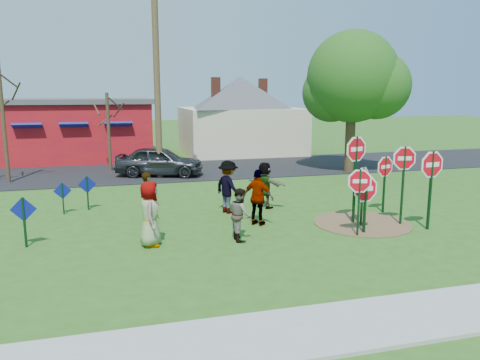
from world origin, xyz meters
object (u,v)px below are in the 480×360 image
object	(u,v)px
suv	(160,161)
utility_pole	(157,70)
person_b	(149,198)
stop_sign_d	(385,171)
stop_sign_b	(356,157)
leafy_tree	(355,82)
person_a	(150,214)
stop_sign_c	(404,167)
stop_sign_a	(360,187)

from	to	relation	value
suv	utility_pole	world-z (taller)	utility_pole
person_b	stop_sign_d	bearing A→B (deg)	-85.66
stop_sign_b	leafy_tree	world-z (taller)	leafy_tree
person_a	leafy_tree	bearing A→B (deg)	-44.87
suv	utility_pole	size ratio (longest dim) A/B	0.44
suv	stop_sign_b	bearing A→B (deg)	-135.75
stop_sign_b	stop_sign_c	distance (m)	1.56
stop_sign_c	leafy_tree	distance (m)	10.80
stop_sign_b	person_b	size ratio (longest dim) A/B	1.76
stop_sign_a	utility_pole	world-z (taller)	utility_pole
stop_sign_b	stop_sign_d	distance (m)	2.16
stop_sign_d	leafy_tree	size ratio (longest dim) A/B	0.29
stop_sign_d	person_b	distance (m)	8.39
suv	leafy_tree	distance (m)	11.09
person_a	suv	world-z (taller)	person_a
utility_pole	stop_sign_d	bearing A→B (deg)	-52.03
person_a	leafy_tree	size ratio (longest dim) A/B	0.25
stop_sign_a	stop_sign_d	distance (m)	3.34
stop_sign_d	stop_sign_b	bearing A→B (deg)	-164.90
stop_sign_b	stop_sign_d	xyz separation A→B (m)	(1.77, 1.03, -0.68)
stop_sign_a	stop_sign_d	size ratio (longest dim) A/B	1.00
stop_sign_b	stop_sign_c	world-z (taller)	stop_sign_b
person_a	leafy_tree	world-z (taller)	leafy_tree
stop_sign_b	stop_sign_a	bearing A→B (deg)	-128.42
stop_sign_d	person_b	world-z (taller)	stop_sign_d
utility_pole	leafy_tree	distance (m)	10.33
stop_sign_b	suv	world-z (taller)	stop_sign_b
stop_sign_a	suv	distance (m)	12.90
person_a	utility_pole	size ratio (longest dim) A/B	0.18
person_a	person_b	xyz separation A→B (m)	(0.15, 2.36, -0.07)
stop_sign_a	suv	size ratio (longest dim) A/B	0.49
stop_sign_a	person_a	distance (m)	6.20
person_b	utility_pole	xyz separation A→B (m)	(1.19, 8.40, 4.49)
person_a	person_b	size ratio (longest dim) A/B	1.08
utility_pole	stop_sign_c	bearing A→B (deg)	-57.72
person_b	stop_sign_a	bearing A→B (deg)	-108.05
stop_sign_a	utility_pole	bearing A→B (deg)	127.31
leafy_tree	utility_pole	bearing A→B (deg)	174.64
stop_sign_c	suv	size ratio (longest dim) A/B	0.62
stop_sign_b	stop_sign_c	xyz separation A→B (m)	(1.42, -0.57, -0.29)
stop_sign_a	person_a	xyz separation A→B (m)	(-6.13, 0.76, -0.58)
person_a	stop_sign_a	bearing A→B (deg)	-92.08
stop_sign_a	person_a	bearing A→B (deg)	-172.32
person_b	suv	distance (m)	8.95
person_b	leafy_tree	xyz separation A→B (m)	(11.46, 7.44, 3.98)
stop_sign_b	utility_pole	size ratio (longest dim) A/B	0.30
person_a	stop_sign_c	bearing A→B (deg)	-85.00
person_a	utility_pole	xyz separation A→B (m)	(1.34, 10.76, 4.43)
person_a	person_b	world-z (taller)	person_a
stop_sign_b	stop_sign_d	world-z (taller)	stop_sign_b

